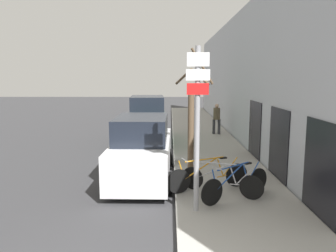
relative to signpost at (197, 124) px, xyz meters
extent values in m
plane|color=#333335|center=(-1.48, 7.38, -2.22)|extent=(80.00, 80.00, 0.00)
cube|color=#9E9B93|center=(1.12, 10.18, -2.15)|extent=(3.20, 32.00, 0.15)
cube|color=#B2B7C1|center=(2.87, 10.18, 1.03)|extent=(0.20, 32.00, 6.50)
cube|color=black|center=(2.75, -0.28, -0.98)|extent=(0.03, 1.72, 2.19)
cube|color=black|center=(2.75, 2.61, -0.98)|extent=(0.03, 1.72, 2.19)
cube|color=black|center=(2.75, 5.49, -0.98)|extent=(0.03, 1.72, 2.19)
cylinder|color=#939399|center=(0.00, 0.01, -0.16)|extent=(0.12, 0.12, 3.82)
cube|color=white|center=(0.00, -0.06, 1.45)|extent=(0.50, 0.02, 0.30)
cube|color=white|center=(0.00, -0.06, 1.11)|extent=(0.54, 0.02, 0.25)
cube|color=red|center=(0.00, -0.06, 0.80)|extent=(0.49, 0.02, 0.26)
cylinder|color=black|center=(0.41, 0.30, -1.73)|extent=(0.58, 0.41, 0.68)
cylinder|color=black|center=(1.79, 1.25, -1.73)|extent=(0.58, 0.41, 0.68)
cylinder|color=#1E4799|center=(0.93, 0.66, -1.42)|extent=(0.79, 0.56, 0.55)
cylinder|color=#1E4799|center=(1.00, 0.71, -1.18)|extent=(0.92, 0.65, 0.09)
cylinder|color=#1E4799|center=(1.38, 0.97, -1.45)|extent=(0.19, 0.14, 0.48)
cylinder|color=#1E4799|center=(1.55, 1.09, -1.71)|extent=(0.50, 0.36, 0.08)
cylinder|color=#1E4799|center=(1.62, 1.14, -1.47)|extent=(0.38, 0.27, 0.54)
cylinder|color=#1E4799|center=(0.48, 0.35, -1.45)|extent=(0.18, 0.14, 0.58)
cube|color=black|center=(1.45, 1.02, -1.19)|extent=(0.21, 0.18, 0.04)
cylinder|color=#99999E|center=(0.55, 0.40, -1.16)|extent=(0.27, 0.38, 0.02)
cylinder|color=black|center=(0.01, 1.49, -1.75)|extent=(0.58, 0.33, 0.64)
cylinder|color=black|center=(1.48, 0.71, -1.75)|extent=(0.58, 0.33, 0.64)
cylinder|color=#B7B7BC|center=(0.56, 1.20, -1.45)|extent=(0.84, 0.47, 0.53)
cylinder|color=#B7B7BC|center=(0.64, 1.16, -1.23)|extent=(0.97, 0.54, 0.08)
cylinder|color=#B7B7BC|center=(1.04, 0.94, -1.48)|extent=(0.19, 0.13, 0.46)
cylinder|color=#B7B7BC|center=(1.22, 0.85, -1.73)|extent=(0.53, 0.30, 0.08)
cylinder|color=#B7B7BC|center=(1.30, 0.81, -1.50)|extent=(0.40, 0.23, 0.52)
cylinder|color=#B7B7BC|center=(0.09, 1.45, -1.48)|extent=(0.19, 0.12, 0.56)
cube|color=black|center=(1.11, 0.90, -1.23)|extent=(0.21, 0.16, 0.04)
cylinder|color=#99999E|center=(0.16, 1.41, -1.20)|extent=(0.23, 0.40, 0.02)
cylinder|color=black|center=(-0.38, 1.15, -1.73)|extent=(0.65, 0.26, 0.68)
cylinder|color=black|center=(1.30, 1.74, -1.73)|extent=(0.65, 0.26, 0.68)
cylinder|color=orange|center=(0.25, 1.37, -1.42)|extent=(0.95, 0.36, 0.56)
cylinder|color=orange|center=(0.33, 1.40, -1.18)|extent=(1.11, 0.42, 0.09)
cylinder|color=orange|center=(0.80, 1.56, -1.45)|extent=(0.21, 0.10, 0.49)
cylinder|color=orange|center=(1.01, 1.63, -1.71)|extent=(0.60, 0.23, 0.08)
cylinder|color=orange|center=(1.09, 1.66, -1.47)|extent=(0.45, 0.18, 0.54)
cylinder|color=orange|center=(-0.30, 1.18, -1.45)|extent=(0.21, 0.10, 0.58)
cube|color=black|center=(0.88, 1.59, -1.19)|extent=(0.22, 0.14, 0.04)
cylinder|color=#99999E|center=(-0.21, 1.21, -1.16)|extent=(0.17, 0.42, 0.02)
cube|color=silver|center=(-1.51, 3.01, -1.49)|extent=(1.82, 4.78, 1.10)
cube|color=black|center=(-1.52, 2.82, -0.56)|extent=(1.61, 2.49, 0.78)
cylinder|color=black|center=(-2.36, 4.50, -1.90)|extent=(0.23, 0.64, 0.64)
cylinder|color=black|center=(-0.62, 4.47, -1.90)|extent=(0.23, 0.64, 0.64)
cylinder|color=black|center=(-2.41, 1.55, -1.90)|extent=(0.23, 0.64, 0.64)
cylinder|color=black|center=(-0.66, 1.52, -1.90)|extent=(0.23, 0.64, 0.64)
cube|color=#144728|center=(-1.74, 8.65, -1.38)|extent=(1.98, 4.50, 1.33)
cube|color=black|center=(-1.73, 8.48, -0.29)|extent=(1.69, 2.38, 0.86)
cylinder|color=black|center=(-2.69, 9.97, -1.91)|extent=(0.25, 0.64, 0.63)
cylinder|color=black|center=(-0.95, 10.07, -1.91)|extent=(0.25, 0.64, 0.63)
cylinder|color=black|center=(-2.54, 7.24, -1.91)|extent=(0.25, 0.64, 0.63)
cylinder|color=black|center=(-0.80, 7.34, -1.91)|extent=(0.25, 0.64, 0.63)
cylinder|color=#333338|center=(2.10, 10.58, -1.67)|extent=(0.15, 0.15, 0.81)
cylinder|color=#333338|center=(1.81, 10.60, -1.67)|extent=(0.15, 0.15, 0.81)
cylinder|color=brown|center=(1.96, 10.59, -0.94)|extent=(0.37, 0.37, 0.64)
sphere|color=tan|center=(1.96, 10.59, -0.51)|extent=(0.22, 0.22, 0.22)
cylinder|color=brown|center=(0.06, 3.09, -0.61)|extent=(0.20, 0.20, 2.91)
cylinder|color=brown|center=(0.31, 2.85, 1.07)|extent=(0.59, 0.56, 0.53)
cylinder|color=brown|center=(0.41, 3.21, 1.40)|extent=(0.79, 0.36, 1.16)
cylinder|color=brown|center=(-0.18, 3.47, 1.08)|extent=(0.55, 0.85, 0.54)
camera|label=1|loc=(-0.61, -7.39, 1.06)|focal=35.00mm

